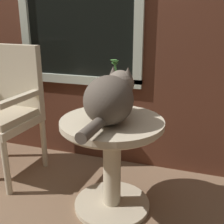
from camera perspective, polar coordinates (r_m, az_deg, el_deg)
The scene contains 6 objects.
ground_plane at distance 2.03m, azimuth -7.84°, elevation -17.60°, with size 6.00×6.00×0.00m, color #7F6047.
back_wall at distance 2.27m, azimuth -1.52°, elevation 21.35°, with size 4.00×0.07×2.60m.
wicker_side_table at distance 1.76m, azimuth -0.00°, elevation -7.49°, with size 0.63×0.63×0.61m.
wicker_chair at distance 2.32m, azimuth -20.72°, elevation 1.19°, with size 0.52×0.51×0.99m.
cat at distance 1.61m, azimuth -0.33°, elevation 2.85°, with size 0.29×0.65×0.30m.
pewter_vase_with_ivy at distance 1.81m, azimuth 1.12°, elevation 3.17°, with size 0.14×0.14×0.33m.
Camera 1 is at (0.76, -1.45, 1.20)m, focal length 45.47 mm.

